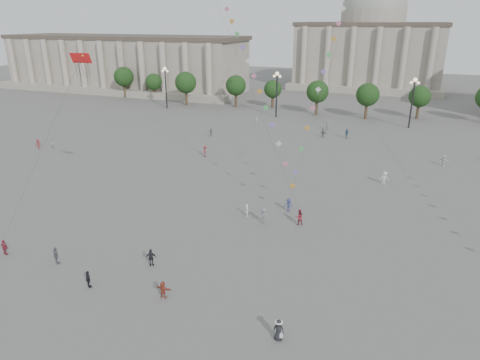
% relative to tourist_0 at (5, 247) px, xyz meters
% --- Properties ---
extents(ground, '(360.00, 360.00, 0.00)m').
position_rel_tourist_0_xyz_m(ground, '(21.66, 1.60, -0.81)').
color(ground, '#5B5855').
rests_on(ground, ground).
extents(hall_west, '(84.00, 26.22, 17.20)m').
position_rel_tourist_0_xyz_m(hall_west, '(-53.34, 95.50, 7.61)').
color(hall_west, gray).
rests_on(hall_west, ground).
extents(hall_central, '(48.30, 34.30, 35.50)m').
position_rel_tourist_0_xyz_m(hall_central, '(21.66, 130.82, 13.42)').
color(hall_central, gray).
rests_on(hall_central, ground).
extents(tree_row, '(137.12, 5.12, 8.00)m').
position_rel_tourist_0_xyz_m(tree_row, '(21.66, 79.60, 4.58)').
color(tree_row, '#3C2F1E').
rests_on(tree_row, ground).
extents(lamp_post_far_west, '(2.00, 0.90, 10.65)m').
position_rel_tourist_0_xyz_m(lamp_post_far_west, '(-23.34, 71.60, 6.54)').
color(lamp_post_far_west, '#262628').
rests_on(lamp_post_far_west, ground).
extents(lamp_post_mid_west, '(2.00, 0.90, 10.65)m').
position_rel_tourist_0_xyz_m(lamp_post_mid_west, '(6.66, 71.60, 6.54)').
color(lamp_post_mid_west, '#262628').
rests_on(lamp_post_mid_west, ground).
extents(lamp_post_mid_east, '(2.00, 0.90, 10.65)m').
position_rel_tourist_0_xyz_m(lamp_post_mid_east, '(36.66, 71.60, 6.54)').
color(lamp_post_mid_east, '#262628').
rests_on(lamp_post_mid_east, ground).
extents(person_crowd_0, '(1.15, 1.00, 1.86)m').
position_rel_tourist_0_xyz_m(person_crowd_0, '(25.29, 57.81, 0.12)').
color(person_crowd_0, '#2E4D68').
rests_on(person_crowd_0, ground).
extents(person_crowd_1, '(0.98, 1.04, 1.69)m').
position_rel_tourist_0_xyz_m(person_crowd_1, '(-23.81, 31.52, 0.03)').
color(person_crowd_1, '#BCBCB7').
rests_on(person_crowd_1, ground).
extents(person_crowd_2, '(1.28, 1.28, 1.78)m').
position_rel_tourist_0_xyz_m(person_crowd_2, '(-25.74, 30.04, 0.08)').
color(person_crowd_2, maroon).
rests_on(person_crowd_2, ground).
extents(person_crowd_4, '(1.56, 1.52, 1.78)m').
position_rel_tourist_0_xyz_m(person_crowd_4, '(20.44, 63.20, 0.08)').
color(person_crowd_4, '#ADADA9').
rests_on(person_crowd_4, ground).
extents(person_crowd_6, '(1.39, 1.01, 1.94)m').
position_rel_tourist_0_xyz_m(person_crowd_6, '(21.80, 16.02, 0.16)').
color(person_crowd_6, slate).
rests_on(person_crowd_6, ground).
extents(person_crowd_7, '(1.49, 1.46, 1.71)m').
position_rel_tourist_0_xyz_m(person_crowd_7, '(42.25, 46.21, 0.04)').
color(person_crowd_7, white).
rests_on(person_crowd_7, ground).
extents(person_crowd_10, '(0.44, 0.60, 1.51)m').
position_rel_tourist_0_xyz_m(person_crowd_10, '(4.76, 62.88, -0.06)').
color(person_crowd_10, '#BBBAB6').
rests_on(person_crowd_10, ground).
extents(person_crowd_12, '(1.65, 1.07, 1.70)m').
position_rel_tourist_0_xyz_m(person_crowd_12, '(20.84, 56.67, 0.04)').
color(person_crowd_12, slate).
rests_on(person_crowd_12, ground).
extents(person_crowd_13, '(0.62, 0.66, 1.51)m').
position_rel_tourist_0_xyz_m(person_crowd_13, '(19.38, 17.11, -0.06)').
color(person_crowd_13, white).
rests_on(person_crowd_13, ground).
extents(person_crowd_16, '(1.07, 0.69, 1.69)m').
position_rel_tourist_0_xyz_m(person_crowd_16, '(-0.34, 49.49, 0.03)').
color(person_crowd_16, slate).
rests_on(person_crowd_16, ground).
extents(person_crowd_17, '(1.05, 1.30, 1.76)m').
position_rel_tourist_0_xyz_m(person_crowd_17, '(4.36, 37.02, 0.07)').
color(person_crowd_17, maroon).
rests_on(person_crowd_17, ground).
extents(person_crowd_19, '(1.37, 1.02, 1.89)m').
position_rel_tourist_0_xyz_m(person_crowd_19, '(33.93, 34.08, 0.13)').
color(person_crowd_19, silver).
rests_on(person_crowd_19, ground).
extents(tourist_0, '(0.97, 0.45, 1.63)m').
position_rel_tourist_0_xyz_m(tourist_0, '(0.00, 0.00, 0.00)').
color(tourist_0, maroon).
rests_on(tourist_0, ground).
extents(tourist_1, '(1.00, 0.88, 1.62)m').
position_rel_tourist_0_xyz_m(tourist_1, '(11.50, -1.49, -0.00)').
color(tourist_1, black).
rests_on(tourist_1, ground).
extents(tourist_2, '(1.42, 0.46, 1.53)m').
position_rel_tourist_0_xyz_m(tourist_2, '(18.33, -0.41, -0.05)').
color(tourist_2, '#9D3C2A').
rests_on(tourist_2, ground).
extents(tourist_3, '(1.12, 0.90, 1.78)m').
position_rel_tourist_0_xyz_m(tourist_3, '(6.04, 0.53, 0.08)').
color(tourist_3, '#5D5E62').
rests_on(tourist_3, ground).
extents(tourist_4, '(1.12, 0.76, 1.77)m').
position_rel_tourist_0_xyz_m(tourist_4, '(14.72, 3.51, 0.07)').
color(tourist_4, '#222228').
rests_on(tourist_4, ground).
extents(kite_flyer_0, '(1.14, 1.06, 1.87)m').
position_rel_tourist_0_xyz_m(kite_flyer_0, '(25.70, 17.18, 0.12)').
color(kite_flyer_0, maroon).
rests_on(kite_flyer_0, ground).
extents(kite_flyer_1, '(1.25, 0.93, 1.72)m').
position_rel_tourist_0_xyz_m(kite_flyer_1, '(23.67, 20.16, 0.05)').
color(kite_flyer_1, navy).
rests_on(kite_flyer_1, ground).
extents(hat_person, '(0.84, 0.60, 1.71)m').
position_rel_tourist_0_xyz_m(hat_person, '(28.84, -1.81, 0.08)').
color(hat_person, black).
rests_on(hat_person, ground).
extents(dragon_kite, '(3.25, 5.13, 19.73)m').
position_rel_tourist_0_xyz_m(dragon_kite, '(4.17, 9.36, 16.72)').
color(dragon_kite, red).
rests_on(dragon_kite, ground).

